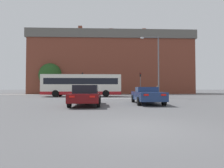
# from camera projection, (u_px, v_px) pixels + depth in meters

# --- Properties ---
(ground_plane) EXTENTS (400.00, 400.00, 0.00)m
(ground_plane) POSITION_uv_depth(u_px,v_px,m) (139.00, 128.00, 5.27)
(ground_plane) COLOR #545456
(stop_line_strip) EXTENTS (9.38, 0.30, 0.01)m
(stop_line_strip) POSITION_uv_depth(u_px,v_px,m) (114.00, 98.00, 21.44)
(stop_line_strip) COLOR silver
(stop_line_strip) RESTS_ON ground_plane
(far_pavement) EXTENTS (70.42, 2.50, 0.01)m
(far_pavement) POSITION_uv_depth(u_px,v_px,m) (111.00, 95.00, 35.64)
(far_pavement) COLOR gray
(far_pavement) RESTS_ON ground_plane
(brick_civic_building) EXTENTS (39.09, 11.86, 16.37)m
(brick_civic_building) POSITION_uv_depth(u_px,v_px,m) (111.00, 64.00, 45.07)
(brick_civic_building) COLOR brown
(brick_civic_building) RESTS_ON ground_plane
(car_saloon_left) EXTENTS (2.11, 4.79, 1.45)m
(car_saloon_left) POSITION_uv_depth(u_px,v_px,m) (86.00, 95.00, 12.60)
(car_saloon_left) COLOR #600C0F
(car_saloon_left) RESTS_ON ground_plane
(car_roadster_right) EXTENTS (2.08, 4.95, 1.33)m
(car_roadster_right) POSITION_uv_depth(u_px,v_px,m) (147.00, 95.00, 13.93)
(car_roadster_right) COLOR navy
(car_roadster_right) RESTS_ON ground_plane
(bus_crossing_lead) EXTENTS (11.64, 2.72, 3.29)m
(bus_crossing_lead) POSITION_uv_depth(u_px,v_px,m) (82.00, 85.00, 26.35)
(bus_crossing_lead) COLOR silver
(bus_crossing_lead) RESTS_ON ground_plane
(traffic_light_far_right) EXTENTS (0.26, 0.31, 4.42)m
(traffic_light_far_right) POSITION_uv_depth(u_px,v_px,m) (140.00, 80.00, 35.05)
(traffic_light_far_right) COLOR slate
(traffic_light_far_right) RESTS_ON ground_plane
(traffic_light_far_left) EXTENTS (0.26, 0.31, 4.43)m
(traffic_light_far_left) POSITION_uv_depth(u_px,v_px,m) (83.00, 80.00, 34.88)
(traffic_light_far_left) COLOR slate
(traffic_light_far_left) RESTS_ON ground_plane
(street_lamp_junction) EXTENTS (2.49, 0.36, 8.12)m
(street_lamp_junction) POSITION_uv_depth(u_px,v_px,m) (155.00, 60.00, 22.89)
(street_lamp_junction) COLOR slate
(street_lamp_junction) RESTS_ON ground_plane
(pedestrian_waiting) EXTENTS (0.45, 0.41, 1.59)m
(pedestrian_waiting) POSITION_uv_depth(u_px,v_px,m) (64.00, 90.00, 34.71)
(pedestrian_waiting) COLOR #333851
(pedestrian_waiting) RESTS_ON ground_plane
(pedestrian_walking_east) EXTENTS (0.40, 0.26, 1.81)m
(pedestrian_walking_east) POSITION_uv_depth(u_px,v_px,m) (157.00, 89.00, 35.20)
(pedestrian_walking_east) COLOR #333851
(pedestrian_walking_east) RESTS_ON ground_plane
(pedestrian_walking_west) EXTENTS (0.45, 0.36, 1.70)m
(pedestrian_walking_west) POSITION_uv_depth(u_px,v_px,m) (93.00, 90.00, 36.31)
(pedestrian_walking_west) COLOR brown
(pedestrian_walking_west) RESTS_ON ground_plane
(tree_by_building) EXTENTS (4.96, 4.96, 6.84)m
(tree_by_building) POSITION_uv_depth(u_px,v_px,m) (50.00, 75.00, 38.69)
(tree_by_building) COLOR #4C3823
(tree_by_building) RESTS_ON ground_plane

